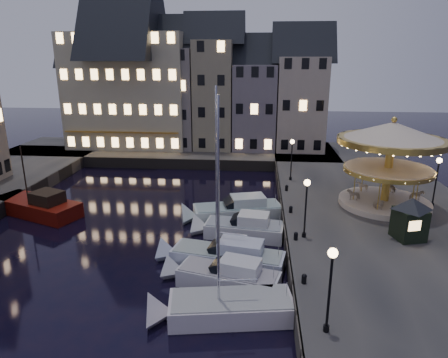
# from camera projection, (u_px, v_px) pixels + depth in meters

# --- Properties ---
(ground) EXTENTS (160.00, 160.00, 0.00)m
(ground) POSITION_uv_depth(u_px,v_px,m) (199.00, 256.00, 27.73)
(ground) COLOR black
(ground) RESTS_ON ground
(quay_east) EXTENTS (16.00, 56.00, 1.30)m
(quay_east) POSITION_uv_depth(u_px,v_px,m) (383.00, 221.00, 32.05)
(quay_east) COLOR #474442
(quay_east) RESTS_ON ground
(quay_north) EXTENTS (44.00, 12.00, 1.30)m
(quay_north) POSITION_uv_depth(u_px,v_px,m) (172.00, 153.00, 54.89)
(quay_north) COLOR #474442
(quay_north) RESTS_ON ground
(quaywall_e) EXTENTS (0.15, 44.00, 1.30)m
(quaywall_e) POSITION_uv_depth(u_px,v_px,m) (282.00, 217.00, 32.74)
(quaywall_e) COLOR #47423A
(quaywall_e) RESTS_ON ground
(quaywall_n) EXTENTS (48.00, 0.15, 1.30)m
(quaywall_n) POSITION_uv_depth(u_px,v_px,m) (178.00, 164.00, 49.01)
(quaywall_n) COLOR #47423A
(quaywall_n) RESTS_ON ground
(streetlamp_a) EXTENTS (0.44, 0.44, 4.17)m
(streetlamp_a) POSITION_uv_depth(u_px,v_px,m) (331.00, 278.00, 17.37)
(streetlamp_a) COLOR black
(streetlamp_a) RESTS_ON quay_east
(streetlamp_b) EXTENTS (0.44, 0.44, 4.17)m
(streetlamp_b) POSITION_uv_depth(u_px,v_px,m) (306.00, 200.00, 26.89)
(streetlamp_b) COLOR black
(streetlamp_b) RESTS_ON quay_east
(streetlamp_c) EXTENTS (0.44, 0.44, 4.17)m
(streetlamp_c) POSITION_uv_depth(u_px,v_px,m) (292.00, 154.00, 39.75)
(streetlamp_c) COLOR black
(streetlamp_c) RESTS_ON quay_east
(streetlamp_d) EXTENTS (0.44, 0.44, 4.17)m
(streetlamp_d) POSITION_uv_depth(u_px,v_px,m) (437.00, 175.00, 32.59)
(streetlamp_d) COLOR black
(streetlamp_d) RESTS_ON quay_east
(bollard_a) EXTENTS (0.30, 0.30, 0.57)m
(bollard_a) POSITION_uv_depth(u_px,v_px,m) (304.00, 278.00, 21.93)
(bollard_a) COLOR black
(bollard_a) RESTS_ON quay_east
(bollard_b) EXTENTS (0.30, 0.30, 0.57)m
(bollard_b) POSITION_uv_depth(u_px,v_px,m) (296.00, 236.00, 27.17)
(bollard_b) COLOR black
(bollard_b) RESTS_ON quay_east
(bollard_c) EXTENTS (0.30, 0.30, 0.57)m
(bollard_c) POSITION_uv_depth(u_px,v_px,m) (291.00, 209.00, 31.93)
(bollard_c) COLOR black
(bollard_c) RESTS_ON quay_east
(bollard_d) EXTENTS (0.30, 0.30, 0.57)m
(bollard_d) POSITION_uv_depth(u_px,v_px,m) (287.00, 188.00, 37.17)
(bollard_d) COLOR black
(bollard_d) RESTS_ON quay_east
(townhouse_na) EXTENTS (5.50, 8.00, 12.80)m
(townhouse_na) POSITION_uv_depth(u_px,v_px,m) (92.00, 98.00, 55.70)
(townhouse_na) COLOR #B0AA8D
(townhouse_na) RESTS_ON quay_north
(townhouse_nb) EXTENTS (6.16, 8.00, 13.80)m
(townhouse_nb) POSITION_uv_depth(u_px,v_px,m) (130.00, 95.00, 55.08)
(townhouse_nb) COLOR slate
(townhouse_nb) RESTS_ON quay_north
(townhouse_nc) EXTENTS (6.82, 8.00, 14.80)m
(townhouse_nc) POSITION_uv_depth(u_px,v_px,m) (173.00, 91.00, 54.42)
(townhouse_nc) COLOR gray
(townhouse_nc) RESTS_ON quay_north
(townhouse_nd) EXTENTS (5.50, 8.00, 15.80)m
(townhouse_nd) POSITION_uv_depth(u_px,v_px,m) (215.00, 88.00, 53.78)
(townhouse_nd) COLOR gray
(townhouse_nd) RESTS_ON quay_north
(townhouse_ne) EXTENTS (6.16, 8.00, 12.80)m
(townhouse_ne) POSITION_uv_depth(u_px,v_px,m) (255.00, 100.00, 53.75)
(townhouse_ne) COLOR slate
(townhouse_ne) RESTS_ON quay_north
(townhouse_nf) EXTENTS (6.82, 8.00, 13.80)m
(townhouse_nf) POSITION_uv_depth(u_px,v_px,m) (300.00, 96.00, 53.09)
(townhouse_nf) COLOR #B4A28E
(townhouse_nf) RESTS_ON quay_north
(hotel_corner) EXTENTS (17.60, 9.00, 16.80)m
(hotel_corner) POSITION_uv_depth(u_px,v_px,m) (130.00, 84.00, 54.64)
(hotel_corner) COLOR #C0B793
(hotel_corner) RESTS_ON quay_north
(motorboat_a) EXTENTS (7.68, 3.56, 12.71)m
(motorboat_a) POSITION_uv_depth(u_px,v_px,m) (220.00, 309.00, 21.05)
(motorboat_a) COLOR silver
(motorboat_a) RESTS_ON ground
(motorboat_b) EXTENTS (7.13, 3.62, 2.15)m
(motorboat_b) POSITION_uv_depth(u_px,v_px,m) (222.00, 277.00, 23.91)
(motorboat_b) COLOR silver
(motorboat_b) RESTS_ON ground
(motorboat_c) EXTENTS (8.47, 3.57, 11.19)m
(motorboat_c) POSITION_uv_depth(u_px,v_px,m) (222.00, 257.00, 26.25)
(motorboat_c) COLOR silver
(motorboat_c) RESTS_ON ground
(motorboat_d) EXTENTS (7.05, 3.04, 2.15)m
(motorboat_d) POSITION_uv_depth(u_px,v_px,m) (239.00, 229.00, 30.62)
(motorboat_d) COLOR white
(motorboat_d) RESTS_ON ground
(motorboat_e) EXTENTS (8.53, 4.52, 2.15)m
(motorboat_e) POSITION_uv_depth(u_px,v_px,m) (233.00, 211.00, 34.09)
(motorboat_e) COLOR silver
(motorboat_e) RESTS_ON ground
(red_fishing_boat) EXTENTS (8.74, 5.71, 6.18)m
(red_fishing_boat) POSITION_uv_depth(u_px,v_px,m) (38.00, 207.00, 34.87)
(red_fishing_boat) COLOR #600E07
(red_fishing_boat) RESTS_ON ground
(carousel) EXTENTS (8.51, 8.51, 7.45)m
(carousel) POSITION_uv_depth(u_px,v_px,m) (391.00, 148.00, 32.18)
(carousel) COLOR beige
(carousel) RESTS_ON quay_east
(ticket_kiosk) EXTENTS (2.87, 2.87, 3.36)m
(ticket_kiosk) POSITION_uv_depth(u_px,v_px,m) (411.00, 211.00, 26.85)
(ticket_kiosk) COLOR black
(ticket_kiosk) RESTS_ON quay_east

